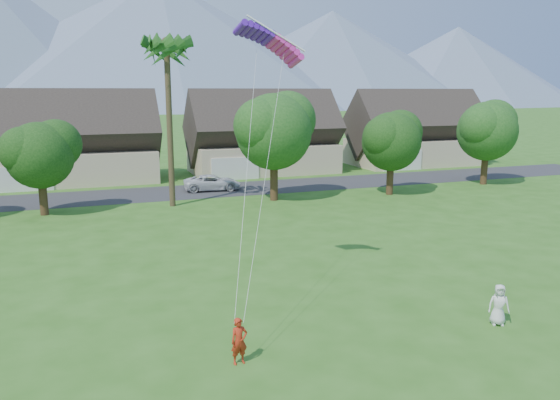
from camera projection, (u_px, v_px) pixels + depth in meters
name	position (u px, v px, depth m)	size (l,w,h in m)	color
ground	(396.00, 391.00, 15.90)	(500.00, 500.00, 0.00)	#2D6019
street	(186.00, 192.00, 47.25)	(90.00, 7.00, 0.01)	#2D2D30
kite_flyer	(239.00, 341.00, 17.36)	(0.56, 0.37, 1.53)	#B42A14
watcher	(499.00, 305.00, 20.27)	(0.76, 0.50, 1.56)	silver
parked_car	(212.00, 183.00, 47.90)	(2.29, 4.97, 1.38)	silver
mountain_ridge	(118.00, 46.00, 253.41)	(540.00, 240.00, 70.00)	slate
houses_row	(174.00, 143.00, 55.04)	(72.75, 8.19, 8.86)	beige
tree_row	(183.00, 142.00, 40.30)	(62.27, 6.67, 8.45)	#47301C
fan_palm	(166.00, 45.00, 39.20)	(3.00, 3.00, 13.80)	#4C3D26
parafoil_kite	(271.00, 40.00, 22.37)	(2.95, 1.06, 0.50)	#5518B5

